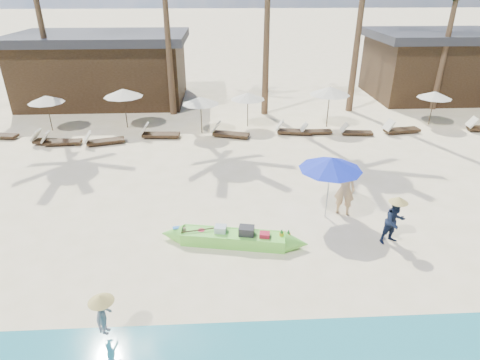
{
  "coord_description": "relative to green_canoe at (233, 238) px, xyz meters",
  "views": [
    {
      "loc": [
        -0.57,
        -9.44,
        7.2
      ],
      "look_at": [
        0.03,
        2.0,
        1.51
      ],
      "focal_mm": 30.0,
      "sensor_mm": 36.0,
      "label": 1
    }
  ],
  "objects": [
    {
      "name": "ground",
      "position": [
        0.24,
        -0.66,
        -0.22
      ],
      "size": [
        240.0,
        240.0,
        0.0
      ],
      "primitive_type": "plane",
      "color": "#FFE7BC",
      "rests_on": "ground"
    },
    {
      "name": "green_canoe",
      "position": [
        0.0,
        0.0,
        0.0
      ],
      "size": [
        5.02,
        1.24,
        0.64
      ],
      "rotation": [
        0.0,
        0.0,
        -0.18
      ],
      "color": "#6FDF44",
      "rests_on": "ground"
    },
    {
      "name": "tourist",
      "position": [
        3.81,
        1.61,
        0.71
      ],
      "size": [
        0.8,
        0.68,
        1.86
      ],
      "primitive_type": "imported",
      "rotation": [
        0.0,
        0.0,
        2.73
      ],
      "color": "tan",
      "rests_on": "ground"
    },
    {
      "name": "vendor_green",
      "position": [
        4.84,
        -0.15,
        0.51
      ],
      "size": [
        0.84,
        0.73,
        1.46
      ],
      "primitive_type": "imported",
      "rotation": [
        0.0,
        0.0,
        0.29
      ],
      "color": "#131D35",
      "rests_on": "ground"
    },
    {
      "name": "vendor_yellow",
      "position": [
        -2.95,
        -3.45,
        0.44
      ],
      "size": [
        0.43,
        0.66,
        0.95
      ],
      "primitive_type": "imported",
      "rotation": [
        0.0,
        0.0,
        1.44
      ],
      "color": "gray",
      "rests_on": "ground"
    },
    {
      "name": "blue_umbrella",
      "position": [
        3.18,
        1.42,
        1.77
      ],
      "size": [
        2.04,
        2.04,
        2.2
      ],
      "color": "#99999E",
      "rests_on": "ground"
    },
    {
      "name": "resort_parasol_3",
      "position": [
        -9.33,
        10.88,
        1.5
      ],
      "size": [
        1.84,
        1.84,
        1.9
      ],
      "color": "#362516",
      "rests_on": "ground"
    },
    {
      "name": "lounger_3_right",
      "position": [
        -8.68,
        8.81,
        -0.0
      ],
      "size": [
        1.96,
        0.81,
        0.65
      ],
      "rotation": [
        0.0,
        0.0,
        -0.12
      ],
      "color": "#362516",
      "rests_on": "ground"
    },
    {
      "name": "resort_parasol_4",
      "position": [
        -5.4,
        11.19,
        1.7
      ],
      "size": [
        2.07,
        2.07,
        2.13
      ],
      "color": "#362516",
      "rests_on": "ground"
    },
    {
      "name": "lounger_4_left",
      "position": [
        -8.16,
        8.68,
        -0.01
      ],
      "size": [
        1.86,
        0.69,
        0.62
      ],
      "rotation": [
        0.0,
        0.0,
        0.07
      ],
      "color": "#362516",
      "rests_on": "ground"
    },
    {
      "name": "lounger_4_right",
      "position": [
        -6.1,
        8.66,
        -0.0
      ],
      "size": [
        1.97,
        1.07,
        0.64
      ],
      "rotation": [
        0.0,
        0.0,
        0.28
      ],
      "color": "#362516",
      "rests_on": "ground"
    },
    {
      "name": "resort_parasol_5",
      "position": [
        -1.29,
        10.06,
        1.54
      ],
      "size": [
        1.89,
        1.89,
        1.95
      ],
      "color": "#362516",
      "rests_on": "ground"
    },
    {
      "name": "lounger_5_left",
      "position": [
        -3.49,
        9.46,
        0.01
      ],
      "size": [
        2.01,
        0.73,
        0.67
      ],
      "rotation": [
        0.0,
        0.0,
        -0.06
      ],
      "color": "#362516",
      "rests_on": "ground"
    },
    {
      "name": "resort_parasol_6",
      "position": [
        1.19,
        11.03,
        1.48
      ],
      "size": [
        1.83,
        1.83,
        1.89
      ],
      "color": "#362516",
      "rests_on": "ground"
    },
    {
      "name": "lounger_6_left",
      "position": [
        0.09,
        9.39,
        0.0
      ],
      "size": [
        2.03,
        1.15,
        0.66
      ],
      "rotation": [
        0.0,
        0.0,
        -0.3
      ],
      "color": "#362516",
      "rests_on": "ground"
    },
    {
      "name": "lounger_6_right",
      "position": [
        3.42,
        9.64,
        -0.0
      ],
      "size": [
        1.96,
        0.9,
        0.64
      ],
      "rotation": [
        0.0,
        0.0,
        -0.17
      ],
      "color": "#362516",
      "rests_on": "ground"
    },
    {
      "name": "resort_parasol_7",
      "position": [
        5.55,
        10.76,
        1.78
      ],
      "size": [
        2.15,
        2.15,
        2.21
      ],
      "color": "#362516",
      "rests_on": "ground"
    },
    {
      "name": "lounger_7_left",
      "position": [
        4.61,
        9.59,
        -0.03
      ],
      "size": [
        1.63,
        0.51,
        0.55
      ],
      "rotation": [
        0.0,
        0.0,
        0.0
      ],
      "color": "#362516",
      "rests_on": "ground"
    },
    {
      "name": "lounger_7_right",
      "position": [
        6.67,
        9.32,
        -0.03
      ],
      "size": [
        1.69,
        0.65,
        0.56
      ],
      "rotation": [
        0.0,
        0.0,
        -0.09
      ],
      "color": "#362516",
      "rests_on": "ground"
    },
    {
      "name": "resort_parasol_8",
      "position": [
        11.35,
        10.81,
        1.47
      ],
      "size": [
        1.81,
        1.81,
        1.87
      ],
      "color": "#362516",
      "rests_on": "ground"
    },
    {
      "name": "lounger_8_left",
      "position": [
        9.12,
        9.5,
        0.01
      ],
      "size": [
        2.02,
        0.88,
        0.66
      ],
      "rotation": [
        0.0,
        0.0,
        0.15
      ],
      "color": "#362516",
      "rests_on": "ground"
    },
    {
      "name": "pavilion_west",
      "position": [
        -7.76,
        16.84,
        1.97
      ],
      "size": [
        10.8,
        6.6,
        4.3
      ],
      "color": "#362516",
      "rests_on": "ground"
    },
    {
      "name": "pavilion_east",
      "position": [
        14.24,
        16.84,
        1.98
      ],
      "size": [
        8.8,
        6.6,
        4.3
      ],
      "color": "#362516",
      "rests_on": "ground"
    }
  ]
}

